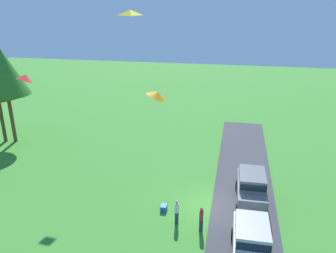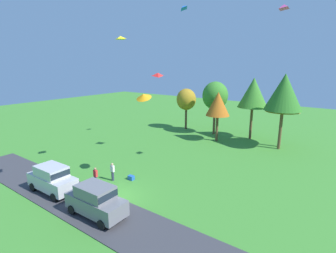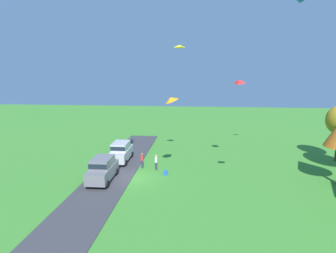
# 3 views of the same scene
# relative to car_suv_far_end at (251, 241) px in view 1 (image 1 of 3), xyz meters

# --- Properties ---
(ground_plane) EXTENTS (120.00, 120.00, 0.00)m
(ground_plane) POSITION_rel_car_suv_far_end_xyz_m (4.95, 2.48, -1.30)
(ground_plane) COLOR #3D842D
(pavement_strip) EXTENTS (36.00, 4.40, 0.06)m
(pavement_strip) POSITION_rel_car_suv_far_end_xyz_m (4.95, 0.29, -1.27)
(pavement_strip) COLOR #38383D
(pavement_strip) RESTS_ON ground
(car_suv_far_end) EXTENTS (4.63, 2.11, 2.28)m
(car_suv_far_end) POSITION_rel_car_suv_far_end_xyz_m (0.00, 0.00, 0.00)
(car_suv_far_end) COLOR #B7B7BC
(car_suv_far_end) RESTS_ON ground
(car_suv_near_entrance) EXTENTS (4.64, 2.13, 2.28)m
(car_suv_near_entrance) POSITION_rel_car_suv_far_end_xyz_m (5.83, -0.16, 0.00)
(car_suv_near_entrance) COLOR slate
(car_suv_near_entrance) RESTS_ON ground
(person_watching_sky) EXTENTS (0.36, 0.24, 1.71)m
(person_watching_sky) POSITION_rel_car_suv_far_end_xyz_m (2.34, 4.52, -0.42)
(person_watching_sky) COLOR #2D334C
(person_watching_sky) RESTS_ON ground
(person_on_lawn) EXTENTS (0.36, 0.24, 1.71)m
(person_on_lawn) POSITION_rel_car_suv_far_end_xyz_m (1.94, 2.91, -0.42)
(person_on_lawn) COLOR #2D334C
(person_on_lawn) RESTS_ON ground
(tree_right_of_center) EXTENTS (4.49, 4.49, 9.48)m
(tree_right_of_center) POSITION_rel_car_suv_far_end_xyz_m (12.34, 23.39, 5.90)
(tree_right_of_center) COLOR brown
(tree_right_of_center) RESTS_ON ground
(cooler_box) EXTENTS (0.56, 0.40, 0.40)m
(cooler_box) POSITION_rel_car_suv_far_end_xyz_m (3.59, 5.65, -1.10)
(cooler_box) COLOR blue
(cooler_box) RESTS_ON ground
(kite_diamond_topmost) EXTENTS (1.11, 1.20, 0.30)m
(kite_diamond_topmost) POSITION_rel_car_suv_far_end_xyz_m (1.64, 6.90, 11.57)
(kite_diamond_topmost) COLOR yellow
(kite_delta_high_left) EXTENTS (1.58, 1.62, 0.87)m
(kite_delta_high_left) POSITION_rel_car_suv_far_end_xyz_m (4.75, 6.33, 6.56)
(kite_delta_high_left) COLOR orange
(kite_diamond_mid_center) EXTENTS (1.24, 1.29, 0.60)m
(kite_diamond_mid_center) POSITION_rel_car_suv_far_end_xyz_m (1.08, 12.98, 8.10)
(kite_diamond_mid_center) COLOR red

